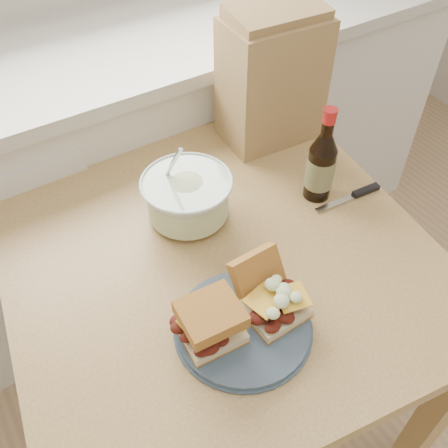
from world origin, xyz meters
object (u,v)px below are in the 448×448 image
beer_bottle (321,165)px  paper_bag (272,82)px  plate (243,327)px  coleslaw_bowl (188,199)px  dining_table (219,281)px

beer_bottle → paper_bag: bearing=71.4°
plate → coleslaw_bowl: coleslaw_bowl is taller
dining_table → paper_bag: 0.54m
plate → beer_bottle: (0.37, 0.22, 0.08)m
plate → paper_bag: 0.67m
plate → coleslaw_bowl: 0.34m
plate → coleslaw_bowl: bearing=78.4°
dining_table → plate: size_ratio=3.98×
dining_table → coleslaw_bowl: 0.21m
dining_table → plate: (-0.07, -0.20, 0.12)m
beer_bottle → dining_table: bearing=176.7°
dining_table → paper_bag: bearing=48.1°
dining_table → coleslaw_bowl: coleslaw_bowl is taller
plate → beer_bottle: 0.44m
beer_bottle → paper_bag: size_ratio=0.74×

